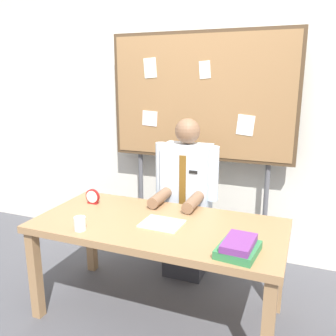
% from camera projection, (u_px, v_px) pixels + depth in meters
% --- Properties ---
extents(ground_plane, '(12.00, 12.00, 0.00)m').
position_uv_depth(ground_plane, '(159.00, 313.00, 2.66)').
color(ground_plane, '#4C4C51').
extents(back_wall, '(6.40, 0.08, 2.70)m').
position_uv_depth(back_wall, '(206.00, 116.00, 3.39)').
color(back_wall, silver).
rests_on(back_wall, ground_plane).
extents(desk, '(1.74, 0.83, 0.72)m').
position_uv_depth(desk, '(158.00, 233.00, 2.51)').
color(desk, '#9E754C').
rests_on(desk, ground_plane).
extents(person, '(0.55, 0.56, 1.39)m').
position_uv_depth(person, '(186.00, 205.00, 3.05)').
color(person, '#2D2D33').
rests_on(person, ground_plane).
extents(bulletin_board, '(1.69, 0.09, 2.10)m').
position_uv_depth(bulletin_board, '(200.00, 100.00, 3.16)').
color(bulletin_board, '#4C3823').
rests_on(bulletin_board, ground_plane).
extents(book_stack, '(0.24, 0.29, 0.09)m').
position_uv_depth(book_stack, '(238.00, 247.00, 2.04)').
color(book_stack, '#337F47').
rests_on(book_stack, desk).
extents(open_notebook, '(0.28, 0.23, 0.01)m').
position_uv_depth(open_notebook, '(162.00, 224.00, 2.45)').
color(open_notebook, '#F4EFCC').
rests_on(open_notebook, desk).
extents(desk_clock, '(0.12, 0.04, 0.12)m').
position_uv_depth(desk_clock, '(93.00, 197.00, 2.85)').
color(desk_clock, maroon).
rests_on(desk_clock, desk).
extents(coffee_mug, '(0.08, 0.08, 0.09)m').
position_uv_depth(coffee_mug, '(80.00, 224.00, 2.35)').
color(coffee_mug, white).
rests_on(coffee_mug, desk).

